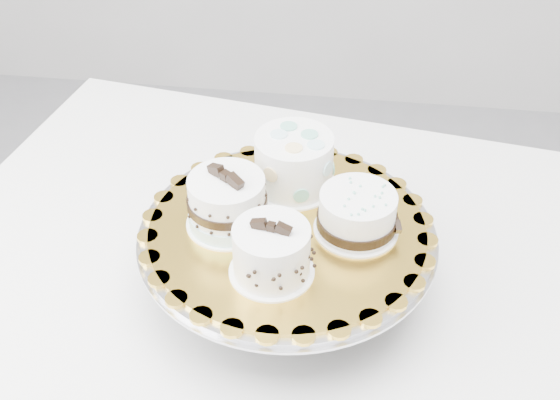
# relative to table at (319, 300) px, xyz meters

# --- Properties ---
(table) EXTENTS (1.29, 0.96, 0.75)m
(table) POSITION_rel_table_xyz_m (0.00, 0.00, 0.00)
(table) COLOR white
(table) RESTS_ON floor
(cake_stand) EXTENTS (0.39, 0.39, 0.11)m
(cake_stand) POSITION_rel_table_xyz_m (-0.04, -0.05, 0.15)
(cake_stand) COLOR gray
(cake_stand) RESTS_ON table
(cake_board) EXTENTS (0.45, 0.45, 0.01)m
(cake_board) POSITION_rel_table_xyz_m (-0.04, -0.05, 0.19)
(cake_board) COLOR gold
(cake_board) RESTS_ON cake_stand
(cake_swirl) EXTENTS (0.11, 0.11, 0.08)m
(cake_swirl) POSITION_rel_table_xyz_m (-0.05, -0.14, 0.23)
(cake_swirl) COLOR white
(cake_swirl) RESTS_ON cake_board
(cake_banded) EXTENTS (0.14, 0.14, 0.09)m
(cake_banded) POSITION_rel_table_xyz_m (-0.12, -0.06, 0.23)
(cake_banded) COLOR white
(cake_banded) RESTS_ON cake_board
(cake_dots) EXTENTS (0.13, 0.13, 0.08)m
(cake_dots) POSITION_rel_table_xyz_m (-0.05, 0.04, 0.23)
(cake_dots) COLOR white
(cake_dots) RESTS_ON cake_board
(cake_ribbon) EXTENTS (0.12, 0.12, 0.06)m
(cake_ribbon) POSITION_rel_table_xyz_m (0.05, -0.05, 0.22)
(cake_ribbon) COLOR white
(cake_ribbon) RESTS_ON cake_board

